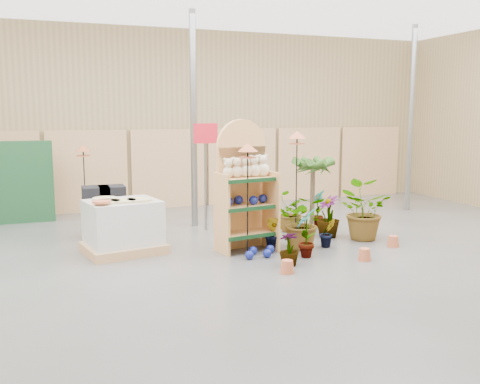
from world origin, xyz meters
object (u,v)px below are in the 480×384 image
at_px(display_shelf, 243,191).
at_px(pallet_stack, 123,227).
at_px(potted_plant_2, 304,222).
at_px(bird_table_front, 248,151).

bearing_deg(display_shelf, pallet_stack, 157.11).
xyz_separation_m(pallet_stack, potted_plant_2, (3.07, -0.82, 0.03)).
distance_m(bird_table_front, potted_plant_2, 1.70).
bearing_deg(bird_table_front, potted_plant_2, 4.16).
bearing_deg(pallet_stack, bird_table_front, -35.27).
height_order(display_shelf, potted_plant_2, display_shelf).
distance_m(display_shelf, pallet_stack, 2.19).
height_order(display_shelf, pallet_stack, display_shelf).
relative_size(pallet_stack, potted_plant_2, 1.51).
bearing_deg(potted_plant_2, bird_table_front, -175.84).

